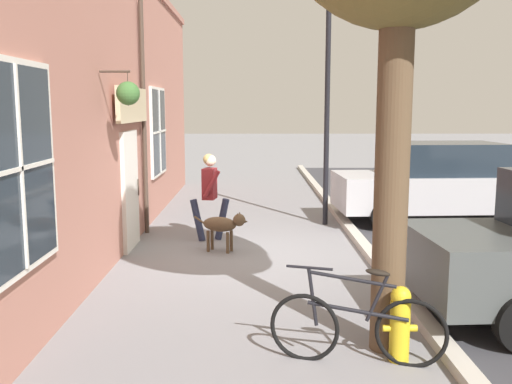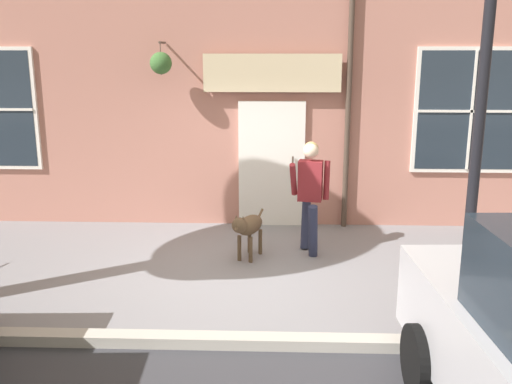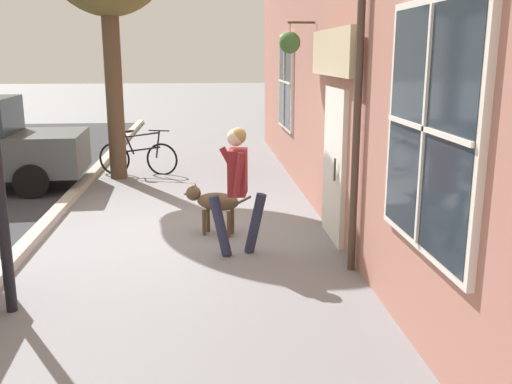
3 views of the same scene
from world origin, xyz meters
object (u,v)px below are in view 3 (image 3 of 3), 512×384
dog_on_leash (214,202)px  fire_hydrant (118,157)px  pedestrian_walking (237,180)px  leaning_bicycle (138,157)px

dog_on_leash → fire_hydrant: (1.97, -4.36, -0.09)m
pedestrian_walking → fire_hydrant: bearing=-66.6°
leaning_bicycle → fire_hydrant: (0.43, 0.03, 0.02)m
fire_hydrant → pedestrian_walking: bearing=113.4°
pedestrian_walking → fire_hydrant: (2.26, -5.24, -0.59)m
dog_on_leash → leaning_bicycle: (1.54, -4.39, -0.10)m
leaning_bicycle → pedestrian_walking: bearing=109.1°
dog_on_leash → fire_hydrant: size_ratio=1.27×
pedestrian_walking → leaning_bicycle: 5.62m
pedestrian_walking → leaning_bicycle: (1.83, -5.27, -0.61)m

